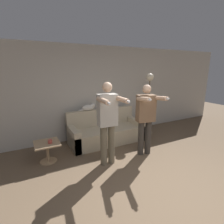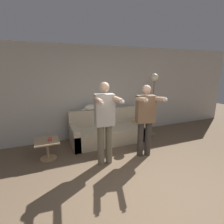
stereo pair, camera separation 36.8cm
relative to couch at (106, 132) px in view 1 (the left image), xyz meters
name	(u,v)px [view 1 (the left image)]	position (x,y,z in m)	size (l,w,h in m)	color
ground_plane	(177,207)	(-0.10, -2.64, -0.27)	(16.00, 16.00, 0.00)	brown
wall_back	(94,93)	(-0.10, 0.56, 1.03)	(10.00, 0.05, 2.60)	#B7B2A8
couch	(106,132)	(0.00, 0.00, 0.00)	(1.99, 0.82, 0.87)	beige
person_left	(108,119)	(-0.47, -1.09, 0.71)	(0.49, 0.70, 1.73)	#6B604C
person_right	(146,116)	(0.49, -1.09, 0.67)	(0.57, 0.74, 1.64)	#38332D
cat	(89,107)	(-0.37, 0.29, 0.68)	(0.47, 0.14, 0.19)	silver
floor_lamp	(149,89)	(1.44, -0.01, 1.10)	(0.32, 0.32, 1.84)	#756047
side_table	(47,148)	(-1.58, -0.41, 0.05)	(0.51, 0.51, 0.44)	#A38460
cup	(50,141)	(-1.52, -0.47, 0.21)	(0.09, 0.09, 0.08)	#B7473D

